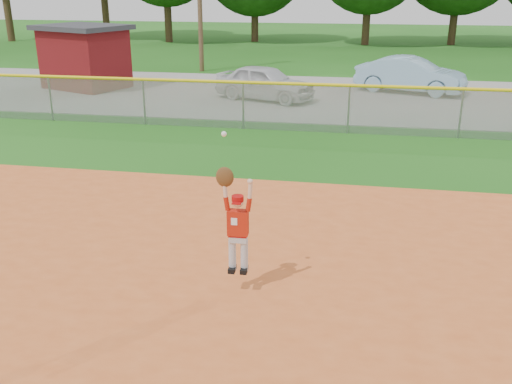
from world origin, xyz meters
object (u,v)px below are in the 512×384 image
car_blue (410,75)px  ballplayer (236,221)px  utility_shed (85,56)px  car_white_a (265,82)px

car_blue → ballplayer: size_ratio=2.09×
utility_shed → ballplayer: bearing=-57.7°
car_blue → ballplayer: 17.98m
utility_shed → ballplayer: (10.27, -16.26, -0.20)m
car_white_a → ballplayer: size_ratio=1.86×
ballplayer → car_white_a: bearing=97.7°
utility_shed → ballplayer: size_ratio=2.06×
car_white_a → utility_shed: utility_shed is taller
car_white_a → utility_shed: size_ratio=0.90×
car_blue → utility_shed: 14.12m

